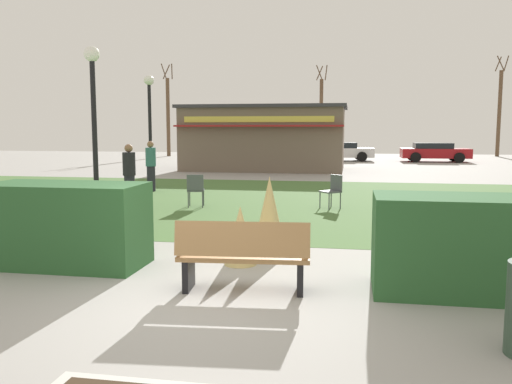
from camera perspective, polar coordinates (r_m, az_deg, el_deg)
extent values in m
plane|color=#999691|center=(6.59, -6.28, -11.80)|extent=(80.00, 80.00, 0.00)
cube|color=#446B33|center=(15.50, 3.44, -0.97)|extent=(36.00, 12.00, 0.01)
cube|color=#9E7547|center=(6.91, -1.31, -6.98)|extent=(1.73, 0.62, 0.06)
cube|color=#9E7547|center=(6.64, -1.53, -5.09)|extent=(1.70, 0.27, 0.44)
cube|color=black|center=(7.09, -7.24, -8.57)|extent=(0.12, 0.45, 0.45)
cube|color=black|center=(6.93, 4.78, -8.90)|extent=(0.12, 0.45, 0.45)
cube|color=#9E7547|center=(7.02, -7.92, -5.82)|extent=(0.10, 0.44, 0.06)
cube|color=#9E7547|center=(6.84, 5.48, -6.13)|extent=(0.10, 0.44, 0.06)
cube|color=#28562B|center=(8.64, -19.71, -3.34)|extent=(2.39, 1.10, 1.27)
cube|color=#28562B|center=(7.30, 22.77, -5.37)|extent=(2.60, 1.10, 1.25)
cone|color=tan|center=(8.79, 1.45, -2.60)|extent=(0.59, 0.59, 1.32)
cone|color=tan|center=(8.23, -1.70, -4.67)|extent=(0.50, 0.50, 0.92)
cylinder|color=black|center=(13.26, -16.65, -2.14)|extent=(0.22, 0.22, 0.20)
cylinder|color=black|center=(13.11, -16.91, 5.34)|extent=(0.12, 0.12, 3.66)
sphere|color=white|center=(13.22, -17.22, 13.98)|extent=(0.36, 0.36, 0.36)
cylinder|color=black|center=(19.72, -11.17, 0.87)|extent=(0.22, 0.22, 0.20)
cylinder|color=black|center=(19.62, -11.28, 5.89)|extent=(0.12, 0.12, 3.66)
sphere|color=white|center=(19.69, -11.42, 11.68)|extent=(0.36, 0.36, 0.36)
cube|color=#6B5B4C|center=(27.41, 0.96, 5.66)|extent=(7.98, 4.38, 3.10)
cube|color=#333338|center=(27.42, 0.97, 9.07)|extent=(8.28, 4.68, 0.16)
cube|color=maroon|center=(25.06, 0.09, 7.12)|extent=(8.08, 0.36, 0.08)
cube|color=#D8CC4C|center=(25.22, 0.15, 7.82)|extent=(7.18, 0.04, 0.28)
cube|color=#4C5156|center=(14.38, -6.46, 0.18)|extent=(0.52, 0.52, 0.04)
cube|color=#4C5156|center=(14.15, -6.55, 0.97)|extent=(0.44, 0.13, 0.44)
cylinder|color=#4C5156|center=(14.58, -5.64, -0.61)|extent=(0.03, 0.03, 0.45)
cylinder|color=#4C5156|center=(14.61, -7.13, -0.61)|extent=(0.03, 0.03, 0.45)
cylinder|color=#4C5156|center=(14.20, -5.75, -0.80)|extent=(0.03, 0.03, 0.45)
cylinder|color=#4C5156|center=(14.23, -7.28, -0.81)|extent=(0.03, 0.03, 0.45)
cube|color=#4C5156|center=(14.11, 7.98, 0.03)|extent=(0.62, 0.62, 0.04)
cube|color=#4C5156|center=(14.21, 8.62, 0.96)|extent=(0.32, 0.36, 0.44)
cylinder|color=#4C5156|center=(14.16, 6.88, -0.84)|extent=(0.03, 0.03, 0.45)
cylinder|color=#4C5156|center=(13.87, 7.85, -1.02)|extent=(0.03, 0.03, 0.45)
cylinder|color=#4C5156|center=(14.40, 8.07, -0.73)|extent=(0.03, 0.03, 0.45)
cylinder|color=#4C5156|center=(14.11, 9.05, -0.90)|extent=(0.03, 0.03, 0.45)
cylinder|color=#23232D|center=(18.19, -11.19, 1.40)|extent=(0.28, 0.28, 0.85)
cylinder|color=#336B66|center=(18.14, -11.24, 3.71)|extent=(0.34, 0.34, 0.62)
sphere|color=#8C6647|center=(18.12, -11.27, 5.04)|extent=(0.22, 0.22, 0.22)
cylinder|color=#23232D|center=(14.73, -13.39, 0.10)|extent=(0.28, 0.28, 0.85)
cylinder|color=black|center=(14.67, -13.47, 2.96)|extent=(0.34, 0.34, 0.62)
sphere|color=#8C6647|center=(14.65, -13.52, 4.60)|extent=(0.22, 0.22, 0.22)
cube|color=#B7BABF|center=(35.88, 0.67, 4.34)|extent=(4.29, 2.01, 0.60)
cube|color=black|center=(35.90, 0.43, 5.02)|extent=(2.39, 1.70, 0.44)
cylinder|color=black|center=(36.54, 2.98, 4.01)|extent=(0.65, 0.25, 0.64)
cylinder|color=black|center=(34.73, 2.44, 3.87)|extent=(0.65, 0.25, 0.64)
cylinder|color=black|center=(37.09, -1.00, 4.06)|extent=(0.65, 0.25, 0.64)
cylinder|color=black|center=(35.31, -1.73, 3.92)|extent=(0.65, 0.25, 0.64)
cube|color=silver|center=(35.40, 9.05, 4.22)|extent=(4.34, 2.17, 0.60)
cube|color=black|center=(35.37, 8.82, 4.92)|extent=(2.44, 1.78, 0.44)
cylinder|color=black|center=(36.44, 10.99, 3.89)|extent=(0.66, 0.28, 0.64)
cylinder|color=black|center=(34.61, 11.31, 3.73)|extent=(0.66, 0.28, 0.64)
cylinder|color=black|center=(36.26, 6.89, 3.95)|extent=(0.66, 0.28, 0.64)
cylinder|color=black|center=(34.43, 6.99, 3.80)|extent=(0.66, 0.28, 0.64)
cube|color=maroon|center=(35.78, 18.66, 3.97)|extent=(4.23, 1.86, 0.60)
cube|color=black|center=(35.74, 18.45, 4.67)|extent=(2.33, 1.62, 0.44)
cylinder|color=black|center=(36.93, 20.42, 3.62)|extent=(0.64, 0.23, 0.64)
cylinder|color=black|center=(35.13, 20.99, 3.46)|extent=(0.64, 0.23, 0.64)
cylinder|color=black|center=(36.52, 16.40, 3.74)|extent=(0.64, 0.23, 0.64)
cylinder|color=black|center=(34.69, 16.77, 3.58)|extent=(0.64, 0.23, 0.64)
cylinder|color=brown|center=(41.54, -9.41, 7.90)|extent=(0.28, 0.28, 5.92)
cylinder|color=brown|center=(41.74, -9.01, 12.66)|extent=(0.25, 0.58, 1.12)
cylinder|color=brown|center=(42.09, -9.60, 12.60)|extent=(0.54, 0.36, 1.12)
cylinder|color=brown|center=(41.52, -9.88, 12.68)|extent=(0.54, 0.35, 1.12)
cylinder|color=brown|center=(42.15, 7.00, 7.92)|extent=(0.28, 0.28, 5.91)
cylinder|color=brown|center=(42.44, 7.54, 12.58)|extent=(0.25, 0.58, 1.12)
cylinder|color=brown|center=(42.67, 6.85, 12.56)|extent=(0.54, 0.36, 1.12)
cylinder|color=brown|center=(42.07, 6.80, 12.65)|extent=(0.54, 0.35, 1.12)
cylinder|color=brown|center=(44.54, 24.65, 7.65)|extent=(0.28, 0.28, 6.45)
cylinder|color=brown|center=(44.97, 25.28, 12.37)|extent=(0.25, 0.58, 1.12)
cylinder|color=brown|center=(45.03, 24.57, 12.39)|extent=(0.54, 0.36, 1.12)
cylinder|color=brown|center=(44.45, 24.77, 12.46)|extent=(0.54, 0.35, 1.12)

